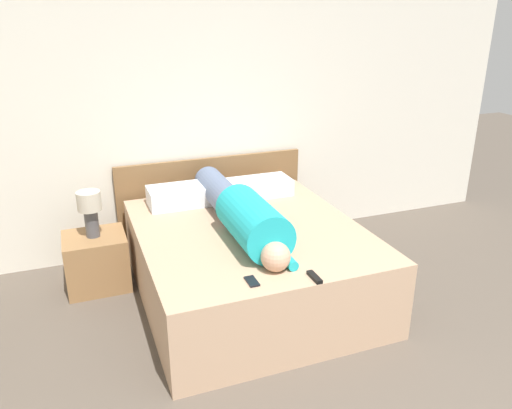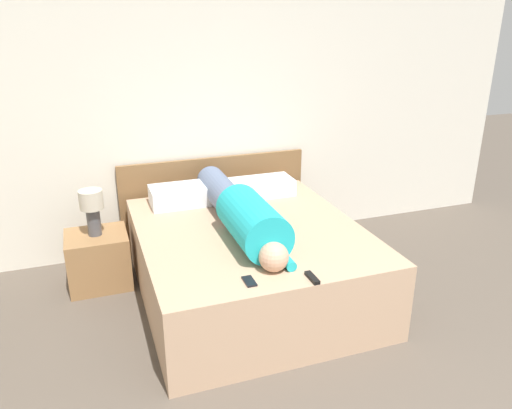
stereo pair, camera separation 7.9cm
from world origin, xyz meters
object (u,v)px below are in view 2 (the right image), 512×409
at_px(nightstand, 99,259).
at_px(bed, 250,262).
at_px(person_lying, 242,212).
at_px(pillow_second, 260,187).
at_px(pillow_near_headboard, 187,195).
at_px(table_lamp, 92,207).
at_px(cell_phone, 249,281).
at_px(tv_remote, 312,278).

bearing_deg(nightstand, bed, -27.52).
distance_m(person_lying, pillow_second, 0.83).
distance_m(pillow_near_headboard, pillow_second, 0.68).
xyz_separation_m(table_lamp, person_lying, (1.06, -0.62, 0.04)).
xyz_separation_m(pillow_second, cell_phone, (-0.61, -1.48, -0.07)).
relative_size(nightstand, pillow_near_headboard, 0.79).
height_order(person_lying, cell_phone, person_lying).
xyz_separation_m(pillow_second, tv_remote, (-0.22, -1.58, -0.06)).
height_order(nightstand, pillow_near_headboard, pillow_near_headboard).
height_order(pillow_near_headboard, cell_phone, pillow_near_headboard).
height_order(table_lamp, person_lying, person_lying).
height_order(bed, pillow_near_headboard, pillow_near_headboard).
bearing_deg(pillow_near_headboard, nightstand, -172.92).
bearing_deg(nightstand, pillow_second, 3.81).
bearing_deg(person_lying, tv_remote, -77.77).
bearing_deg(bed, pillow_second, 64.00).
distance_m(bed, pillow_near_headboard, 0.86).
distance_m(table_lamp, pillow_near_headboard, 0.80).
bearing_deg(table_lamp, person_lying, -30.24).
relative_size(table_lamp, tv_remote, 2.56).
xyz_separation_m(nightstand, person_lying, (1.06, -0.62, 0.52)).
bearing_deg(cell_phone, pillow_second, 67.60).
bearing_deg(cell_phone, tv_remote, -14.58).
bearing_deg(pillow_near_headboard, table_lamp, -172.92).
distance_m(pillow_near_headboard, tv_remote, 1.64).
relative_size(bed, cell_phone, 14.81).
bearing_deg(cell_phone, nightstand, 122.16).
distance_m(nightstand, table_lamp, 0.47).
bearing_deg(cell_phone, pillow_near_headboard, 92.89).
relative_size(pillow_near_headboard, pillow_second, 1.05).
distance_m(table_lamp, tv_remote, 1.94).
distance_m(pillow_second, tv_remote, 1.59).
distance_m(nightstand, pillow_near_headboard, 0.92).
bearing_deg(pillow_second, tv_remote, -98.11).
relative_size(table_lamp, cell_phone, 2.96).
bearing_deg(tv_remote, pillow_second, 81.89).
height_order(pillow_near_headboard, pillow_second, pillow_near_headboard).
bearing_deg(tv_remote, pillow_near_headboard, 106.22).
height_order(nightstand, person_lying, person_lying).
bearing_deg(pillow_near_headboard, bed, -63.41).
relative_size(table_lamp, pillow_second, 0.65).
height_order(bed, person_lying, person_lying).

